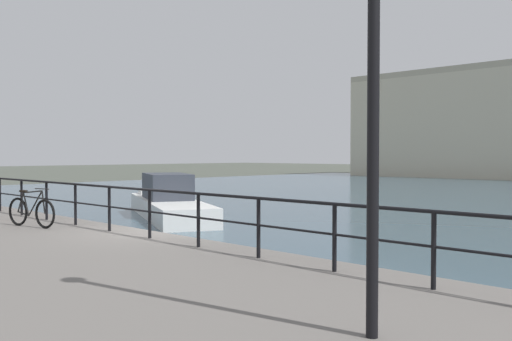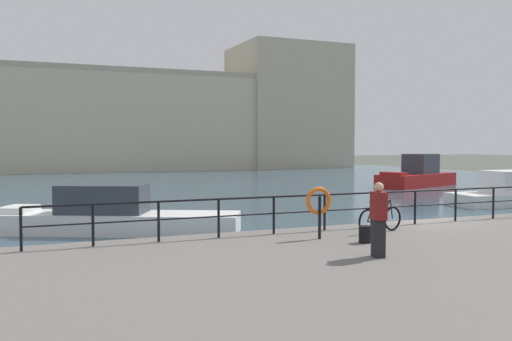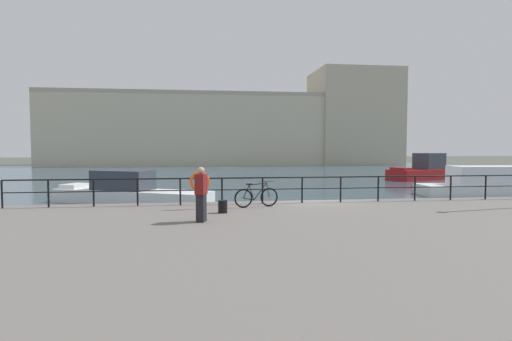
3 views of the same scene
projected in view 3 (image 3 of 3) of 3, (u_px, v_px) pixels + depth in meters
ground_plane at (313, 222)px, 17.99m from camera, size 240.00×240.00×0.00m
water_basin at (243, 175)px, 47.88m from camera, size 80.00×60.00×0.01m
quay_promenade at (376, 247)px, 11.53m from camera, size 56.00×13.00×0.95m
harbor_building at (263, 128)px, 76.62m from camera, size 63.13×12.91×17.49m
moored_harbor_tender at (128, 192)px, 23.80m from camera, size 9.43×6.15×1.90m
moored_cabin_cruiser at (492, 184)px, 27.98m from camera, size 10.12×3.66×1.95m
moored_red_daysailer at (426, 171)px, 41.50m from camera, size 8.43×5.32×2.62m
quay_railing at (302, 185)px, 17.06m from camera, size 23.14×0.07×1.08m
parked_bicycle at (256, 197)px, 15.84m from camera, size 1.74×0.45×0.98m
mooring_bollard at (223, 207)px, 14.45m from camera, size 0.32×0.32×0.44m
life_ring_stand at (200, 183)px, 15.31m from camera, size 0.75×0.16×1.40m
standing_person at (201, 194)px, 12.71m from camera, size 0.40×0.51×1.69m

